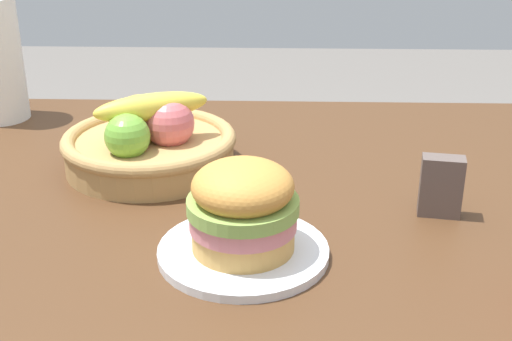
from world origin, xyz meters
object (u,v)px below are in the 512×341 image
Objects in this scene: fruit_basket at (149,142)px; sandwich at (243,207)px; napkin_holder at (441,186)px; plate at (243,251)px.

sandwich is at bearing -59.20° from fruit_basket.
sandwich is at bearing -146.69° from napkin_holder.
plate is 2.48× the size of napkin_holder.
sandwich reaches higher than plate.
fruit_basket is (-0.17, 0.28, -0.03)m from sandwich.
sandwich is at bearing -104.04° from plate.
plate is 1.56× the size of sandwich.
plate is 0.77× the size of fruit_basket.
fruit_basket is 0.47m from napkin_holder.
fruit_basket reaches higher than plate.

